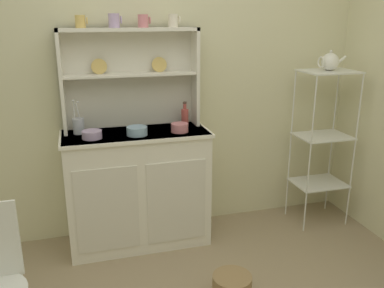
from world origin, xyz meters
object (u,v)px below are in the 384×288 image
hutch_cabinet (138,187)px  hutch_shelf_unit (130,71)px  utensil_jar (79,126)px  porcelain_teapot (330,62)px  bakers_rack (323,131)px  cup_gold_0 (81,21)px  floor_basket (232,288)px  bowl_mixing_large (92,135)px  jam_bottle (185,116)px

hutch_cabinet → hutch_shelf_unit: (-0.00, 0.16, 0.85)m
utensil_jar → porcelain_teapot: bearing=-4.0°
hutch_cabinet → utensil_jar: 0.63m
bakers_rack → cup_gold_0: cup_gold_0 is taller
floor_basket → bowl_mixing_large: size_ratio=1.80×
cup_gold_0 → bowl_mixing_large: (0.01, -0.20, -0.73)m
bakers_rack → floor_basket: 1.51m
utensil_jar → hutch_cabinet: bearing=-11.3°
hutch_shelf_unit → cup_gold_0: 0.47m
jam_bottle → porcelain_teapot: size_ratio=0.81×
cup_gold_0 → porcelain_teapot: (1.83, -0.18, -0.30)m
floor_basket → utensil_jar: bearing=131.8°
cup_gold_0 → floor_basket: bearing=-52.0°
bakers_rack → floor_basket: bearing=-143.6°
hutch_cabinet → floor_basket: hutch_cabinet is taller
hutch_cabinet → bowl_mixing_large: size_ratio=7.82×
hutch_cabinet → jam_bottle: jam_bottle is taller
floor_basket → bowl_mixing_large: bearing=133.9°
hutch_shelf_unit → cup_gold_0: (-0.32, -0.04, 0.34)m
bakers_rack → floor_basket: bakers_rack is taller
bowl_mixing_large → bakers_rack: bearing=0.6°
bakers_rack → utensil_jar: size_ratio=5.25×
hutch_shelf_unit → jam_bottle: size_ratio=5.39×
bowl_mixing_large → cup_gold_0: bearing=93.7°
hutch_shelf_unit → jam_bottle: (0.39, -0.08, -0.35)m
bowl_mixing_large → porcelain_teapot: (1.81, 0.02, 0.43)m
bowl_mixing_large → hutch_cabinet: bearing=13.4°
jam_bottle → utensil_jar: 0.78m
hutch_shelf_unit → utensil_jar: (-0.39, -0.09, -0.36)m
utensil_jar → porcelain_teapot: size_ratio=1.08×
bakers_rack → hutch_shelf_unit: bearing=171.7°
bakers_rack → floor_basket: (-1.07, -0.79, -0.71)m
bakers_rack → bowl_mixing_large: bearing=-179.4°
jam_bottle → hutch_shelf_unit: bearing=168.7°
hutch_shelf_unit → utensil_jar: size_ratio=4.06×
hutch_shelf_unit → porcelain_teapot: hutch_shelf_unit is taller
hutch_cabinet → cup_gold_0: size_ratio=12.56×
jam_bottle → cup_gold_0: bearing=177.1°
hutch_cabinet → porcelain_teapot: porcelain_teapot is taller
bakers_rack → cup_gold_0: 2.02m
hutch_cabinet → bowl_mixing_large: 0.55m
hutch_cabinet → utensil_jar: utensil_jar is taller
utensil_jar → bakers_rack: bearing=-4.0°
bowl_mixing_large → floor_basket: bearing=-46.1°
bakers_rack → jam_bottle: 1.14m
floor_basket → jam_bottle: size_ratio=1.33×
hutch_cabinet → jam_bottle: size_ratio=5.78×
hutch_cabinet → bakers_rack: size_ratio=0.83×
hutch_shelf_unit → cup_gold_0: cup_gold_0 is taller
hutch_cabinet → porcelain_teapot: bearing=-2.1°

